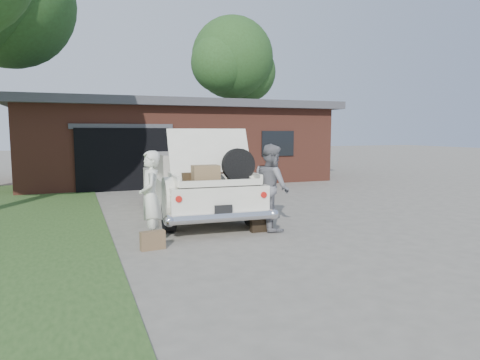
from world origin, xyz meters
name	(u,v)px	position (x,y,z in m)	size (l,w,h in m)	color
ground	(251,240)	(0.00, 0.00, 0.00)	(90.00, 90.00, 0.00)	gray
house	(172,141)	(0.98, 11.47, 1.67)	(12.80, 7.80, 3.30)	brown
tree_right	(234,63)	(5.96, 16.90, 6.13)	(5.53, 4.81, 8.82)	#38281E
sedan	(194,183)	(-0.32, 2.93, 0.79)	(2.36, 5.48, 2.14)	white
woman_left	(150,197)	(-1.83, 0.47, 0.86)	(0.63, 0.41, 1.73)	white
woman_right	(272,187)	(0.75, 0.70, 0.91)	(0.89, 0.69, 1.82)	gray
suitcase_left	(153,240)	(-1.89, 0.01, 0.17)	(0.44, 0.14, 0.34)	brown
suitcase_right	(261,223)	(0.46, 0.56, 0.18)	(0.46, 0.15, 0.36)	black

